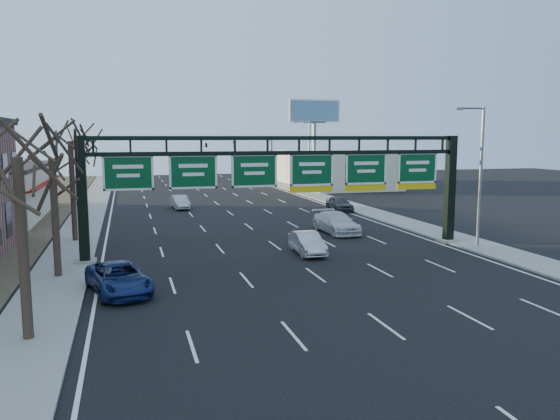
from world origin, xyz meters
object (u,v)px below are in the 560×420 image
object	(u,v)px
sign_gantry	(286,178)
car_silver_sedan	(307,243)
car_blue_suv	(119,278)
car_white_wagon	(336,222)

from	to	relation	value
sign_gantry	car_silver_sedan	distance (m)	4.22
car_silver_sedan	sign_gantry	bearing A→B (deg)	138.90
car_blue_suv	car_white_wagon	bearing A→B (deg)	23.84
car_blue_suv	car_white_wagon	size ratio (longest dim) A/B	0.93
car_blue_suv	car_white_wagon	distance (m)	19.66
car_white_wagon	car_silver_sedan	bearing A→B (deg)	-127.75
car_white_wagon	sign_gantry	bearing A→B (deg)	-138.50
car_blue_suv	car_white_wagon	xyz separation A→B (m)	(15.50, 12.09, 0.08)
sign_gantry	car_blue_suv	xyz separation A→B (m)	(-9.95, -6.63, -3.95)
sign_gantry	car_white_wagon	xyz separation A→B (m)	(5.54, 5.47, -3.86)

